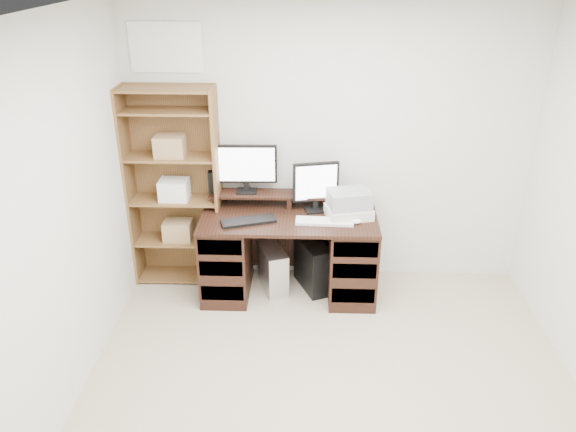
# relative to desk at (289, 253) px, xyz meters

# --- Properties ---
(room) EXTENTS (3.54, 4.04, 2.54)m
(room) POSITION_rel_desk_xyz_m (0.34, -1.64, 0.86)
(room) COLOR #B7A68B
(room) RESTS_ON ground
(desk) EXTENTS (1.50, 0.70, 0.75)m
(desk) POSITION_rel_desk_xyz_m (0.00, 0.00, 0.00)
(desk) COLOR black
(desk) RESTS_ON ground
(riser_shelf) EXTENTS (1.40, 0.22, 0.12)m
(riser_shelf) POSITION_rel_desk_xyz_m (-0.00, 0.21, 0.45)
(riser_shelf) COLOR black
(riser_shelf) RESTS_ON desk
(monitor_wide) EXTENTS (0.54, 0.14, 0.42)m
(monitor_wide) POSITION_rel_desk_xyz_m (-0.38, 0.24, 0.72)
(monitor_wide) COLOR black
(monitor_wide) RESTS_ON riser_shelf
(monitor_small) EXTENTS (0.39, 0.18, 0.43)m
(monitor_small) POSITION_rel_desk_xyz_m (0.23, 0.13, 0.60)
(monitor_small) COLOR black
(monitor_small) RESTS_ON desk
(speaker) EXTENTS (0.08, 0.08, 0.19)m
(speaker) POSITION_rel_desk_xyz_m (-0.67, 0.22, 0.58)
(speaker) COLOR black
(speaker) RESTS_ON riser_shelf
(keyboard_black) EXTENTS (0.47, 0.29, 0.03)m
(keyboard_black) POSITION_rel_desk_xyz_m (-0.33, -0.14, 0.37)
(keyboard_black) COLOR black
(keyboard_black) RESTS_ON desk
(keyboard_white) EXTENTS (0.48, 0.16, 0.02)m
(keyboard_white) POSITION_rel_desk_xyz_m (0.30, -0.12, 0.37)
(keyboard_white) COLOR silver
(keyboard_white) RESTS_ON desk
(mouse) EXTENTS (0.10, 0.08, 0.04)m
(mouse) POSITION_rel_desk_xyz_m (0.56, -0.12, 0.38)
(mouse) COLOR white
(mouse) RESTS_ON desk
(printer) EXTENTS (0.42, 0.36, 0.09)m
(printer) POSITION_rel_desk_xyz_m (0.51, -0.00, 0.41)
(printer) COLOR beige
(printer) RESTS_ON desk
(basket) EXTENTS (0.39, 0.31, 0.15)m
(basket) POSITION_rel_desk_xyz_m (0.51, -0.00, 0.53)
(basket) COLOR gray
(basket) RESTS_ON printer
(tower_silver) EXTENTS (0.30, 0.44, 0.40)m
(tower_silver) POSITION_rel_desk_xyz_m (-0.15, 0.04, -0.19)
(tower_silver) COLOR #B6BABE
(tower_silver) RESTS_ON ground
(tower_black) EXTENTS (0.35, 0.49, 0.45)m
(tower_black) POSITION_rel_desk_xyz_m (0.21, 0.08, -0.16)
(tower_black) COLOR black
(tower_black) RESTS_ON ground
(bookshelf) EXTENTS (0.80, 0.30, 1.80)m
(bookshelf) POSITION_rel_desk_xyz_m (-1.01, 0.21, 0.53)
(bookshelf) COLOR brown
(bookshelf) RESTS_ON ground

